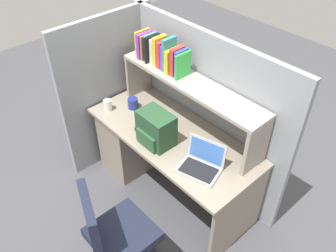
% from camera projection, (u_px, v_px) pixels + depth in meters
% --- Properties ---
extents(ground_plane, '(8.00, 8.00, 0.00)m').
position_uv_depth(ground_plane, '(172.00, 190.00, 3.49)').
color(ground_plane, '#4C4C51').
extents(desk, '(1.60, 0.70, 0.73)m').
position_uv_depth(desk, '(145.00, 140.00, 3.45)').
color(desk, gray).
rests_on(desk, ground_plane).
extents(cubicle_partition_rear, '(1.84, 0.05, 1.55)m').
position_uv_depth(cubicle_partition_rear, '(203.00, 112.00, 3.19)').
color(cubicle_partition_rear, gray).
rests_on(cubicle_partition_rear, ground_plane).
extents(cubicle_partition_left, '(0.05, 1.06, 1.55)m').
position_uv_depth(cubicle_partition_left, '(110.00, 91.00, 3.45)').
color(cubicle_partition_left, gray).
rests_on(cubicle_partition_left, ground_plane).
extents(overhead_hutch, '(1.44, 0.28, 0.45)m').
position_uv_depth(overhead_hutch, '(190.00, 91.00, 2.90)').
color(overhead_hutch, gray).
rests_on(overhead_hutch, desk).
extents(reference_books_on_shelf, '(0.54, 0.18, 0.29)m').
position_uv_depth(reference_books_on_shelf, '(162.00, 53.00, 2.96)').
color(reference_books_on_shelf, yellow).
rests_on(reference_books_on_shelf, overhead_hutch).
extents(laptop, '(0.37, 0.33, 0.22)m').
position_uv_depth(laptop, '(202.00, 163.00, 2.69)').
color(laptop, '#B7BABF').
rests_on(laptop, desk).
extents(backpack, '(0.30, 0.23, 0.29)m').
position_uv_depth(backpack, '(156.00, 129.00, 2.86)').
color(backpack, '#264C2D').
rests_on(backpack, desk).
extents(computer_mouse, '(0.07, 0.11, 0.03)m').
position_uv_depth(computer_mouse, '(141.00, 128.00, 3.07)').
color(computer_mouse, '#262628').
rests_on(computer_mouse, desk).
extents(paper_cup, '(0.08, 0.08, 0.11)m').
position_uv_depth(paper_cup, '(108.00, 105.00, 3.26)').
color(paper_cup, white).
rests_on(paper_cup, desk).
extents(snack_canister, '(0.10, 0.10, 0.10)m').
position_uv_depth(snack_canister, '(133.00, 103.00, 3.29)').
color(snack_canister, navy).
rests_on(snack_canister, desk).
extents(office_chair, '(0.53, 0.55, 0.93)m').
position_uv_depth(office_chair, '(116.00, 241.00, 2.61)').
color(office_chair, black).
rests_on(office_chair, ground_plane).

